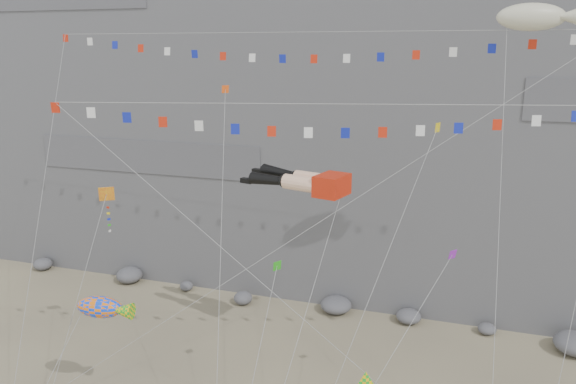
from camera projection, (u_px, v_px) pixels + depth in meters
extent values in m
cube|color=slate|center=(377.00, 11.00, 54.69)|extent=(80.00, 28.00, 50.00)
cube|color=red|center=(332.00, 185.00, 34.77)|extent=(2.15, 2.57, 1.32)
cylinder|color=#FFC59F|center=(300.00, 183.00, 35.26)|extent=(2.40, 1.52, 0.97)
sphere|color=black|center=(285.00, 181.00, 35.85)|extent=(0.89, 0.89, 0.89)
cone|color=black|center=(268.00, 180.00, 36.57)|extent=(2.78, 1.48, 0.91)
cube|color=black|center=(247.00, 181.00, 37.59)|extent=(0.93, 0.60, 0.32)
cylinder|color=#FFC59F|center=(311.00, 179.00, 36.33)|extent=(2.40, 1.52, 0.97)
sphere|color=black|center=(296.00, 177.00, 36.92)|extent=(0.89, 0.89, 0.89)
cone|color=black|center=(280.00, 173.00, 37.59)|extent=(2.80, 1.49, 0.97)
cube|color=black|center=(258.00, 171.00, 38.55)|extent=(0.93, 0.60, 0.32)
cylinder|color=gray|center=(290.00, 343.00, 29.12)|extent=(0.03, 0.03, 20.73)
cylinder|color=gray|center=(159.00, 219.00, 34.64)|extent=(0.03, 0.03, 29.59)
cylinder|color=gray|center=(425.00, 303.00, 27.44)|extent=(0.03, 0.03, 22.07)
cylinder|color=gray|center=(75.00, 308.00, 33.86)|extent=(0.03, 0.03, 14.39)
cylinder|color=gray|center=(57.00, 379.00, 31.26)|extent=(0.03, 0.03, 8.96)
cylinder|color=gray|center=(511.00, 249.00, 28.48)|extent=(0.03, 0.03, 25.71)
cylinder|color=gray|center=(220.00, 271.00, 31.13)|extent=(0.03, 0.03, 23.87)
cylinder|color=gray|center=(252.00, 384.00, 28.64)|extent=(0.03, 0.03, 12.87)
cylinder|color=gray|center=(367.00, 305.00, 29.26)|extent=(0.03, 0.03, 22.60)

